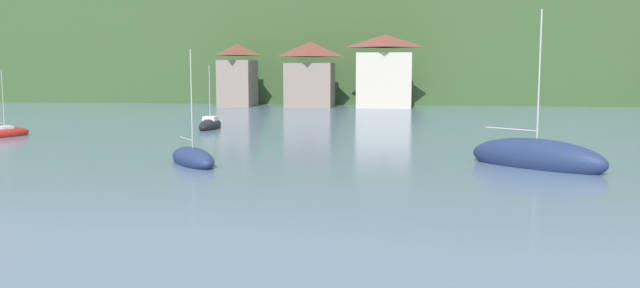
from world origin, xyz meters
TOP-DOWN VIEW (x-y plane):
  - wooded_hillside at (14.80, 147.34)m, footprint 352.00×59.26m
  - shore_building_west at (-19.39, 107.57)m, footprint 4.48×5.87m
  - shore_building_westcentral at (-9.70, 107.57)m, footprint 6.32×5.87m
  - shore_building_central at (0.00, 107.10)m, footprint 7.26×4.89m
  - sailboat_far_1 at (-26.57, 67.35)m, footprint 2.59×4.15m
  - sailboat_far_6 at (-8.25, 55.86)m, footprint 4.26×4.89m
  - sailboat_far_8 at (-13.41, 75.70)m, footprint 1.41×4.46m
  - sailboat_far_10 at (9.64, 57.16)m, footprint 7.07×6.22m

SIDE VIEW (x-z plane):
  - sailboat_far_1 at x=-26.57m, z-range -2.37..2.88m
  - sailboat_far_6 at x=-8.25m, z-range -2.92..3.48m
  - sailboat_far_8 at x=-13.41m, z-range -2.51..3.12m
  - sailboat_far_10 at x=9.64m, z-range -3.83..4.77m
  - shore_building_west at x=-19.39m, z-range -0.12..8.08m
  - shore_building_westcentral at x=-9.70m, z-range -0.12..8.37m
  - shore_building_central at x=0.00m, z-range -0.14..9.17m
  - wooded_hillside at x=14.80m, z-range -15.55..29.61m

